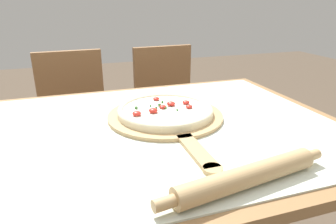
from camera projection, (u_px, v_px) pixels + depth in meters
The scene contains 7 objects.
dining_table at pixel (158, 159), 1.01m from camera, with size 1.24×0.95×0.78m.
towel_cloth at pixel (157, 127), 0.97m from camera, with size 1.16×0.87×0.00m.
pizza_peel at pixel (167, 118), 1.03m from camera, with size 0.40×0.60×0.01m.
pizza at pixel (165, 110), 1.04m from camera, with size 0.33×0.33×0.03m.
rolling_pin at pixel (247, 176), 0.65m from camera, with size 0.45×0.11×0.05m.
chair_left at pixel (75, 118), 1.75m from camera, with size 0.42×0.42×0.90m.
chair_right at pixel (168, 107), 1.92m from camera, with size 0.42×0.42×0.90m.
Camera 1 is at (-0.25, -0.86, 1.17)m, focal length 32.00 mm.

